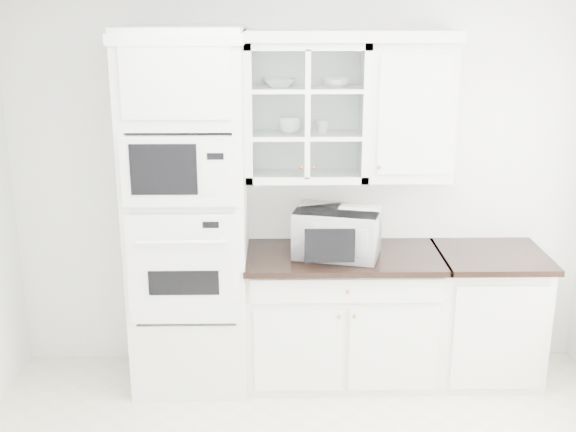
{
  "coord_description": "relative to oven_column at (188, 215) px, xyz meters",
  "views": [
    {
      "loc": [
        -0.17,
        -3.12,
        2.56
      ],
      "look_at": [
        -0.1,
        1.05,
        1.3
      ],
      "focal_mm": 45.0,
      "sensor_mm": 36.0,
      "label": 1
    }
  ],
  "objects": [
    {
      "name": "bowl_b",
      "position": [
        0.97,
        0.17,
        0.84
      ],
      "size": [
        0.22,
        0.22,
        0.06
      ],
      "primitive_type": "imported",
      "rotation": [
        0.0,
        0.0,
        -0.26
      ],
      "color": "white",
      "rests_on": "upper_cabinet_glass"
    },
    {
      "name": "room_shell",
      "position": [
        0.75,
        -0.99,
        0.58
      ],
      "size": [
        4.0,
        3.5,
        2.7
      ],
      "color": "white",
      "rests_on": "ground"
    },
    {
      "name": "oven_column",
      "position": [
        0.0,
        0.0,
        0.0
      ],
      "size": [
        0.76,
        0.68,
        2.4
      ],
      "color": "white",
      "rests_on": "ground"
    },
    {
      "name": "upper_cabinet_solid",
      "position": [
        1.46,
        0.17,
        0.65
      ],
      "size": [
        0.55,
        0.33,
        0.9
      ],
      "primitive_type": "cube",
      "color": "white",
      "rests_on": "room_shell"
    },
    {
      "name": "countertop_microwave",
      "position": [
        0.99,
        0.0,
        -0.12
      ],
      "size": [
        0.64,
        0.57,
        0.32
      ],
      "primitive_type": "imported",
      "rotation": [
        0.0,
        0.0,
        2.89
      ],
      "color": "white",
      "rests_on": "base_cabinet_run"
    },
    {
      "name": "crown_molding",
      "position": [
        0.68,
        0.14,
        1.14
      ],
      "size": [
        2.14,
        0.38,
        0.07
      ],
      "primitive_type": "cube",
      "color": "white",
      "rests_on": "room_shell"
    },
    {
      "name": "base_cabinet_run",
      "position": [
        1.03,
        0.03,
        -0.74
      ],
      "size": [
        1.32,
        0.67,
        0.92
      ],
      "color": "white",
      "rests_on": "ground"
    },
    {
      "name": "bowl_a",
      "position": [
        0.6,
        0.19,
        0.84
      ],
      "size": [
        0.23,
        0.23,
        0.05
      ],
      "primitive_type": "imported",
      "rotation": [
        0.0,
        0.0,
        0.09
      ],
      "color": "white",
      "rests_on": "upper_cabinet_glass"
    },
    {
      "name": "cup_b",
      "position": [
        0.88,
        0.15,
        0.55
      ],
      "size": [
        0.11,
        0.11,
        0.09
      ],
      "primitive_type": "imported",
      "rotation": [
        0.0,
        0.0,
        -0.24
      ],
      "color": "white",
      "rests_on": "upper_cabinet_glass"
    },
    {
      "name": "cup_a",
      "position": [
        0.67,
        0.15,
        0.57
      ],
      "size": [
        0.15,
        0.15,
        0.11
      ],
      "primitive_type": "imported",
      "rotation": [
        0.0,
        0.0,
        -0.05
      ],
      "color": "white",
      "rests_on": "upper_cabinet_glass"
    },
    {
      "name": "upper_cabinet_glass",
      "position": [
        0.78,
        0.17,
        0.65
      ],
      "size": [
        0.8,
        0.33,
        0.9
      ],
      "color": "white",
      "rests_on": "room_shell"
    },
    {
      "name": "extra_base_cabinet",
      "position": [
        2.03,
        0.03,
        -0.74
      ],
      "size": [
        0.72,
        0.67,
        0.92
      ],
      "color": "white",
      "rests_on": "ground"
    }
  ]
}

